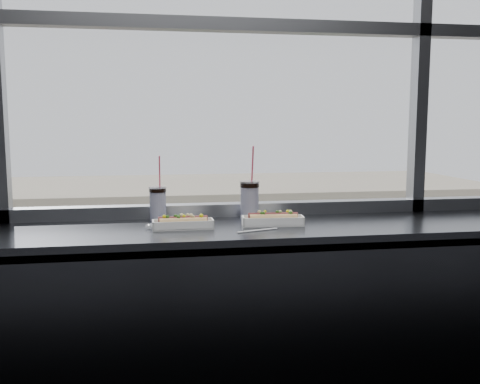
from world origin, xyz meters
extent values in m
plane|color=black|center=(0.00, 1.50, 0.55)|extent=(6.00, 0.00, 6.00)
cube|color=#565960|center=(0.00, 1.23, 1.07)|extent=(6.00, 0.55, 0.06)
cube|color=#565960|center=(0.00, 0.97, 0.55)|extent=(6.00, 0.04, 1.04)
cube|color=white|center=(-0.21, 1.21, 1.10)|extent=(0.26, 0.09, 0.01)
cube|color=white|center=(-0.21, 1.21, 1.12)|extent=(0.26, 0.09, 0.03)
cylinder|color=tan|center=(-0.21, 1.21, 1.13)|extent=(0.20, 0.05, 0.04)
cylinder|color=maroon|center=(-0.21, 1.21, 1.14)|extent=(0.21, 0.03, 0.03)
cube|color=white|center=(0.19, 1.22, 1.10)|extent=(0.28, 0.11, 0.01)
cube|color=white|center=(0.19, 1.22, 1.12)|extent=(0.28, 0.11, 0.04)
cylinder|color=tan|center=(0.19, 1.22, 1.13)|extent=(0.21, 0.06, 0.05)
cylinder|color=maroon|center=(0.19, 1.22, 1.14)|extent=(0.22, 0.05, 0.03)
cylinder|color=white|center=(-0.31, 1.42, 1.18)|extent=(0.07, 0.07, 0.15)
cylinder|color=black|center=(-0.31, 1.42, 1.24)|extent=(0.08, 0.08, 0.02)
cylinder|color=silver|center=(-0.31, 1.42, 1.25)|extent=(0.08, 0.08, 0.01)
cylinder|color=#FF4C6D|center=(-0.30, 1.41, 1.32)|extent=(0.01, 0.04, 0.16)
cylinder|color=white|center=(0.11, 1.38, 1.19)|extent=(0.08, 0.08, 0.17)
cylinder|color=black|center=(0.11, 1.38, 1.26)|extent=(0.09, 0.09, 0.02)
cylinder|color=silver|center=(0.11, 1.38, 1.28)|extent=(0.09, 0.09, 0.01)
cylinder|color=#FF4C6D|center=(0.12, 1.38, 1.35)|extent=(0.01, 0.05, 0.18)
cylinder|color=white|center=(0.09, 1.10, 1.10)|extent=(0.18, 0.07, 0.01)
ellipsoid|color=silver|center=(-0.32, 1.23, 1.11)|extent=(0.10, 0.07, 0.02)
plane|color=#ADA391|center=(0.00, 45.00, -11.00)|extent=(120.00, 120.00, 0.00)
cube|color=#ADA391|center=(0.00, 29.50, -10.98)|extent=(80.00, 6.00, 0.04)
cube|color=tan|center=(0.00, 39.50, -7.00)|extent=(50.00, 14.00, 8.00)
imported|color=#983A1E|center=(1.68, 25.50, -9.79)|extent=(3.25, 7.02, 2.29)
imported|color=silver|center=(13.55, 25.50, -9.95)|extent=(3.08, 6.16, 1.98)
imported|color=#66605B|center=(9.01, 28.86, -9.84)|extent=(1.00, 0.75, 2.25)
imported|color=#66605B|center=(-4.70, 28.91, -9.93)|extent=(0.68, 0.91, 2.05)
imported|color=#66605B|center=(0.97, 30.54, -9.87)|extent=(0.73, 0.97, 2.18)
imported|color=#66605B|center=(3.25, 28.71, -9.87)|extent=(0.73, 0.97, 2.18)
cylinder|color=#47382B|center=(2.01, 29.50, -9.75)|extent=(0.25, 0.25, 2.50)
sphere|color=#216517|center=(2.01, 29.50, -7.46)|extent=(3.33, 3.33, 3.33)
cylinder|color=#47382B|center=(9.90, 29.50, -9.70)|extent=(0.26, 0.26, 2.61)
sphere|color=#216517|center=(9.90, 29.50, -7.31)|extent=(3.48, 3.48, 3.48)
camera|label=1|loc=(-0.34, -1.04, 1.55)|focal=40.00mm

